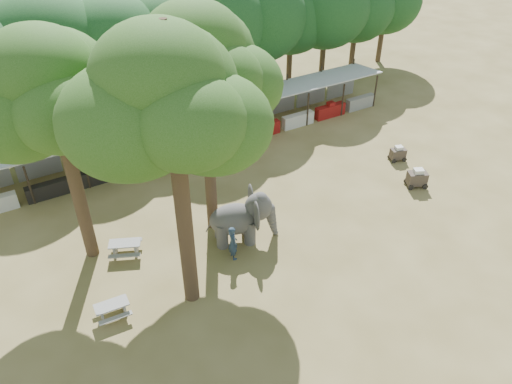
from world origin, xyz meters
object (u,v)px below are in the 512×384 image
yard_tree_back (198,67)px  elephant (243,217)px  picnic_table_near (112,308)px  cart_back (398,153)px  yard_tree_center (166,103)px  picnic_table_far (125,247)px  yard_tree_left (49,96)px  cart_front (417,178)px  handler (233,243)px

yard_tree_back → elephant: bearing=-63.1°
picnic_table_near → cart_back: 19.39m
yard_tree_center → elephant: 9.06m
picnic_table_near → picnic_table_far: (1.69, 3.43, 0.03)m
yard_tree_left → yard_tree_back: 6.09m
picnic_table_near → cart_back: bearing=13.2°
yard_tree_center → cart_front: size_ratio=8.61×
yard_tree_back → cart_front: size_ratio=8.12×
yard_tree_back → handler: 8.15m
picnic_table_far → cart_front: bearing=14.3°
cart_back → yard_tree_center: bearing=-151.2°
yard_tree_center → picnic_table_far: (-1.48, 3.90, -8.72)m
picnic_table_far → cart_back: 17.41m
yard_tree_back → cart_back: size_ratio=9.96×
picnic_table_far → cart_front: (16.32, -2.80, 0.08)m
elephant → yard_tree_left: bearing=176.6°
cart_back → picnic_table_near: bearing=-154.7°
yard_tree_left → yard_tree_center: size_ratio=0.92×
handler → picnic_table_far: (-4.36, 2.79, -0.43)m
yard_tree_back → cart_front: (11.83, -2.90, -7.97)m
yard_tree_back → handler: size_ratio=6.17×
yard_tree_back → picnic_table_near: size_ratio=7.82×
elephant → cart_front: size_ratio=2.57×
yard_tree_left → handler: yard_tree_left is taller
picnic_table_far → cart_back: size_ratio=1.67×
cart_back → elephant: bearing=-156.5°
yard_tree_back → cart_back: yard_tree_back is taller
handler → picnic_table_near: 6.10m
yard_tree_left → yard_tree_back: (6.00, -1.00, 0.34)m
picnic_table_near → cart_front: size_ratio=1.04×
yard_tree_center → picnic_table_far: yard_tree_center is taller
yard_tree_left → cart_back: (18.93, -1.21, -7.72)m
yard_tree_center → cart_back: 18.56m
yard_tree_left → picnic_table_near: bearing=-92.2°
picnic_table_far → cart_back: cart_back is taller
handler → picnic_table_near: bearing=100.2°
picnic_table_near → yard_tree_back: bearing=33.1°
picnic_table_near → cart_front: (18.01, 0.63, 0.12)m
yard_tree_left → yard_tree_center: bearing=-59.0°
yard_tree_center → yard_tree_back: yard_tree_center is taller
handler → picnic_table_far: bearing=61.6°
yard_tree_left → picnic_table_far: yard_tree_left is taller
yard_tree_left → cart_back: 20.48m
handler → cart_back: handler is taller
cart_front → picnic_table_far: bearing=-165.5°
elephant → picnic_table_far: bearing=-179.1°
handler → picnic_table_near: (-6.05, -0.64, -0.47)m
yard_tree_left → yard_tree_center: (3.00, -5.00, 1.01)m
yard_tree_back → yard_tree_center: bearing=-126.9°
yard_tree_left → handler: size_ratio=5.99×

